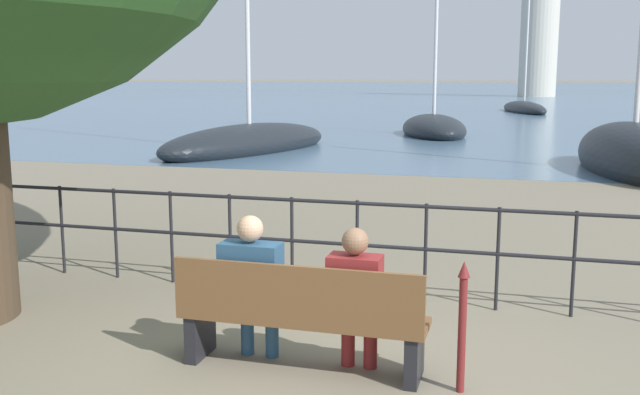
{
  "coord_description": "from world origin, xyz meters",
  "views": [
    {
      "loc": [
        1.62,
        -5.17,
        2.31
      ],
      "look_at": [
        0.0,
        0.5,
        1.31
      ],
      "focal_mm": 40.0,
      "sensor_mm": 36.0,
      "label": 1
    }
  ],
  "objects_px": {
    "sailboat_2": "(633,157)",
    "sailboat_1": "(524,108)",
    "park_bench": "(300,318)",
    "seated_person_right": "(356,294)",
    "sailboat_4": "(249,141)",
    "sailboat_3": "(434,128)",
    "harbor_lighthouse": "(541,9)",
    "closed_umbrella": "(462,320)",
    "seated_person_left": "(253,282)"
  },
  "relations": [
    {
      "from": "seated_person_right",
      "to": "harbor_lighthouse",
      "type": "bearing_deg",
      "value": 88.34
    },
    {
      "from": "seated_person_left",
      "to": "sailboat_2",
      "type": "relative_size",
      "value": 0.15
    },
    {
      "from": "sailboat_3",
      "to": "park_bench",
      "type": "bearing_deg",
      "value": -102.55
    },
    {
      "from": "sailboat_3",
      "to": "seated_person_left",
      "type": "bearing_deg",
      "value": -103.57
    },
    {
      "from": "seated_person_left",
      "to": "sailboat_1",
      "type": "xyz_separation_m",
      "value": [
        1.99,
        44.07,
        -0.41
      ]
    },
    {
      "from": "park_bench",
      "to": "closed_umbrella",
      "type": "bearing_deg",
      "value": -1.32
    },
    {
      "from": "sailboat_1",
      "to": "sailboat_4",
      "type": "bearing_deg",
      "value": -120.89
    },
    {
      "from": "sailboat_3",
      "to": "sailboat_4",
      "type": "height_order",
      "value": "sailboat_4"
    },
    {
      "from": "park_bench",
      "to": "sailboat_3",
      "type": "height_order",
      "value": "sailboat_3"
    },
    {
      "from": "seated_person_right",
      "to": "closed_umbrella",
      "type": "height_order",
      "value": "seated_person_right"
    },
    {
      "from": "closed_umbrella",
      "to": "sailboat_1",
      "type": "height_order",
      "value": "sailboat_1"
    },
    {
      "from": "closed_umbrella",
      "to": "sailboat_4",
      "type": "distance_m",
      "value": 17.71
    },
    {
      "from": "seated_person_left",
      "to": "seated_person_right",
      "type": "relative_size",
      "value": 1.04
    },
    {
      "from": "sailboat_3",
      "to": "harbor_lighthouse",
      "type": "xyz_separation_m",
      "value": [
        4.71,
        60.45,
        9.8
      ]
    },
    {
      "from": "park_bench",
      "to": "sailboat_4",
      "type": "height_order",
      "value": "sailboat_4"
    },
    {
      "from": "closed_umbrella",
      "to": "sailboat_3",
      "type": "height_order",
      "value": "sailboat_3"
    },
    {
      "from": "park_bench",
      "to": "seated_person_left",
      "type": "bearing_deg",
      "value": 169.8
    },
    {
      "from": "park_bench",
      "to": "sailboat_2",
      "type": "height_order",
      "value": "sailboat_2"
    },
    {
      "from": "sailboat_1",
      "to": "sailboat_3",
      "type": "bearing_deg",
      "value": -114.1
    },
    {
      "from": "sailboat_1",
      "to": "harbor_lighthouse",
      "type": "distance_m",
      "value": 41.06
    },
    {
      "from": "park_bench",
      "to": "harbor_lighthouse",
      "type": "bearing_deg",
      "value": 88.05
    },
    {
      "from": "seated_person_left",
      "to": "closed_umbrella",
      "type": "xyz_separation_m",
      "value": [
        1.68,
        -0.11,
        -0.12
      ]
    },
    {
      "from": "park_bench",
      "to": "seated_person_right",
      "type": "relative_size",
      "value": 1.69
    },
    {
      "from": "seated_person_left",
      "to": "closed_umbrella",
      "type": "relative_size",
      "value": 1.23
    },
    {
      "from": "sailboat_1",
      "to": "closed_umbrella",
      "type": "bearing_deg",
      "value": -105.09
    },
    {
      "from": "sailboat_1",
      "to": "sailboat_4",
      "type": "height_order",
      "value": "sailboat_4"
    },
    {
      "from": "sailboat_1",
      "to": "park_bench",
      "type": "bearing_deg",
      "value": -106.72
    },
    {
      "from": "park_bench",
      "to": "closed_umbrella",
      "type": "relative_size",
      "value": 1.99
    },
    {
      "from": "seated_person_right",
      "to": "harbor_lighthouse",
      "type": "height_order",
      "value": "harbor_lighthouse"
    },
    {
      "from": "seated_person_right",
      "to": "sailboat_4",
      "type": "distance_m",
      "value": 17.25
    },
    {
      "from": "sailboat_2",
      "to": "sailboat_4",
      "type": "height_order",
      "value": "sailboat_4"
    },
    {
      "from": "seated_person_right",
      "to": "closed_umbrella",
      "type": "relative_size",
      "value": 1.18
    },
    {
      "from": "closed_umbrella",
      "to": "seated_person_right",
      "type": "bearing_deg",
      "value": 172.42
    },
    {
      "from": "sailboat_1",
      "to": "sailboat_4",
      "type": "distance_m",
      "value": 29.52
    },
    {
      "from": "park_bench",
      "to": "seated_person_right",
      "type": "xyz_separation_m",
      "value": [
        0.43,
        0.08,
        0.21
      ]
    },
    {
      "from": "seated_person_left",
      "to": "sailboat_2",
      "type": "bearing_deg",
      "value": 71.07
    },
    {
      "from": "sailboat_2",
      "to": "park_bench",
      "type": "bearing_deg",
      "value": -116.09
    },
    {
      "from": "seated_person_right",
      "to": "sailboat_1",
      "type": "bearing_deg",
      "value": 88.52
    },
    {
      "from": "park_bench",
      "to": "seated_person_left",
      "type": "distance_m",
      "value": 0.5
    },
    {
      "from": "sailboat_2",
      "to": "sailboat_4",
      "type": "bearing_deg",
      "value": 159.92
    },
    {
      "from": "sailboat_2",
      "to": "sailboat_4",
      "type": "xyz_separation_m",
      "value": [
        -10.9,
        2.16,
        -0.06
      ]
    },
    {
      "from": "seated_person_left",
      "to": "sailboat_2",
      "type": "xyz_separation_m",
      "value": [
        4.65,
        13.57,
        -0.31
      ]
    },
    {
      "from": "seated_person_right",
      "to": "sailboat_1",
      "type": "relative_size",
      "value": 0.12
    },
    {
      "from": "harbor_lighthouse",
      "to": "sailboat_3",
      "type": "bearing_deg",
      "value": -94.46
    },
    {
      "from": "closed_umbrella",
      "to": "sailboat_4",
      "type": "xyz_separation_m",
      "value": [
        -7.93,
        15.83,
        -0.25
      ]
    },
    {
      "from": "seated_person_right",
      "to": "sailboat_3",
      "type": "height_order",
      "value": "sailboat_3"
    },
    {
      "from": "sailboat_2",
      "to": "sailboat_1",
      "type": "bearing_deg",
      "value": 86.11
    },
    {
      "from": "seated_person_right",
      "to": "sailboat_3",
      "type": "bearing_deg",
      "value": 95.54
    },
    {
      "from": "closed_umbrella",
      "to": "harbor_lighthouse",
      "type": "relative_size",
      "value": 0.05
    },
    {
      "from": "seated_person_left",
      "to": "closed_umbrella",
      "type": "height_order",
      "value": "seated_person_left"
    }
  ]
}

